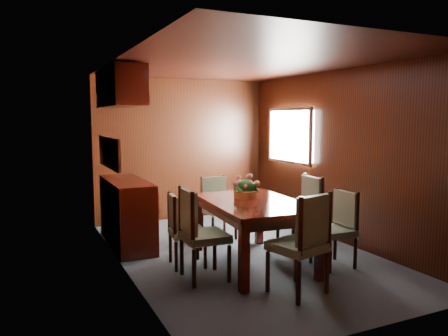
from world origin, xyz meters
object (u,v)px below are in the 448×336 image
sideboard (127,213)px  chair_left_near (198,229)px  chair_right_near (338,224)px  flower_centerpiece (246,185)px  dining_table (253,210)px  chair_head (304,238)px

sideboard → chair_left_near: size_ratio=1.40×
sideboard → chair_right_near: bearing=-42.2°
chair_left_near → flower_centerpiece: (0.79, 0.41, 0.36)m
sideboard → dining_table: size_ratio=0.83×
dining_table → chair_head: bearing=-85.8°
dining_table → chair_right_near: 1.01m
dining_table → chair_head: (0.01, -1.02, -0.09)m
chair_head → chair_right_near: bearing=17.9°
chair_head → flower_centerpiece: flower_centerpiece is taller
chair_left_near → flower_centerpiece: 0.96m
dining_table → chair_head: size_ratio=1.66×
sideboard → chair_head: chair_head is taller
sideboard → dining_table: 1.84m
sideboard → chair_head: bearing=-64.0°
sideboard → flower_centerpiece: 1.75m
sideboard → flower_centerpiece: size_ratio=4.41×
sideboard → chair_right_near: 2.78m
chair_left_near → chair_right_near: size_ratio=1.12×
dining_table → flower_centerpiece: flower_centerpiece is taller
chair_right_near → chair_head: size_ratio=0.88×
sideboard → chair_left_near: (0.40, -1.60, 0.11)m
chair_left_near → chair_head: bearing=45.4°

